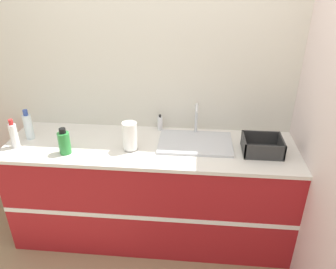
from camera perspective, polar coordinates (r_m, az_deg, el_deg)
ground_plane at (r=2.98m, az=-3.51°, el=-20.76°), size 12.00×12.00×0.00m
wall_back at (r=2.83m, az=-2.18°, el=8.52°), size 4.75×0.06×2.60m
wall_right at (r=2.61m, az=23.99°, el=4.41°), size 0.06×2.67×2.60m
counter_cabinet at (r=2.91m, az=-2.80°, el=-9.76°), size 2.37×0.69×0.92m
sink at (r=2.67m, az=4.78°, el=-1.22°), size 0.59×0.40×0.28m
paper_towel_roll at (r=2.55m, az=-6.64°, el=-0.27°), size 0.11×0.11×0.23m
dish_rack at (r=2.63m, az=16.06°, el=-2.13°), size 0.30×0.25×0.12m
bottle_white_spray at (r=2.85m, az=-25.25°, el=-0.09°), size 0.06×0.06×0.24m
bottle_clear at (r=2.94m, az=-23.16°, el=1.36°), size 0.07×0.07×0.26m
bottle_green at (r=2.62m, az=-17.62°, el=-1.30°), size 0.09×0.09×0.21m
soap_dispenser at (r=2.87m, az=-1.40°, el=2.00°), size 0.05×0.05×0.14m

